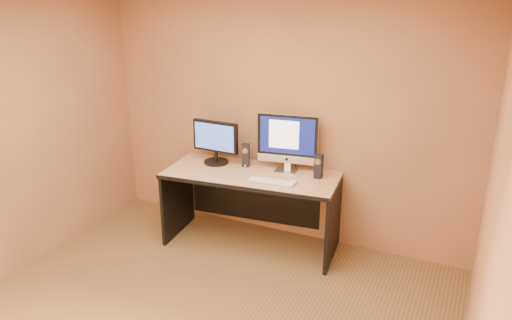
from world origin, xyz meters
name	(u,v)px	position (x,y,z in m)	size (l,w,h in m)	color
walls	(173,185)	(0.00, 0.00, 1.30)	(4.00, 4.00, 2.60)	#9D693F
desk	(252,209)	(-0.15, 1.58, 0.40)	(1.75, 0.77, 0.81)	tan
imac	(287,143)	(0.14, 1.78, 1.11)	(0.62, 0.23, 0.60)	silver
second_monitor	(216,142)	(-0.62, 1.68, 1.04)	(0.52, 0.26, 0.46)	black
speaker_left	(246,155)	(-0.29, 1.73, 0.93)	(0.07, 0.08, 0.24)	black
speaker_right	(319,166)	(0.50, 1.74, 0.93)	(0.07, 0.08, 0.24)	black
keyboard	(271,182)	(0.12, 1.42, 0.82)	(0.47, 0.13, 0.02)	silver
mouse	(294,182)	(0.34, 1.49, 0.83)	(0.06, 0.11, 0.04)	silver
cable_a	(295,168)	(0.20, 1.88, 0.81)	(0.01, 0.01, 0.24)	black
cable_b	(288,165)	(0.10, 1.93, 0.81)	(0.01, 0.01, 0.20)	black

